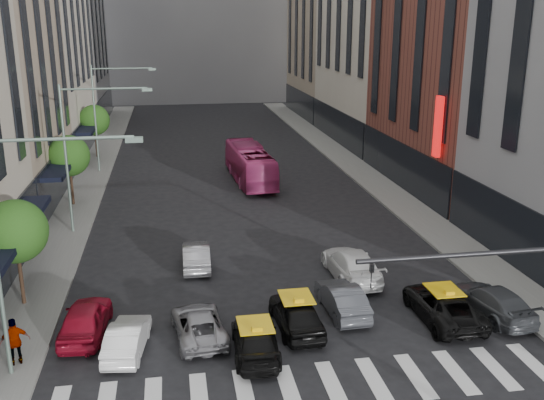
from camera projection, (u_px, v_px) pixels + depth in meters
name	position (u px, v px, depth m)	size (l,w,h in m)	color
sidewalk_left	(85.00, 190.00, 46.96)	(3.00, 96.00, 0.15)	slate
sidewalk_right	(369.00, 178.00, 50.66)	(3.00, 96.00, 0.15)	slate
building_left_d	(64.00, 1.00, 74.92)	(8.00, 18.00, 30.00)	gray
building_right_b	(461.00, 16.00, 45.03)	(8.00, 18.00, 26.00)	brown
building_right_d	(330.00, 11.00, 80.67)	(8.00, 18.00, 28.00)	tan
tree_near	(15.00, 231.00, 26.99)	(2.88, 2.88, 4.95)	black
tree_mid	(69.00, 156.00, 42.12)	(2.88, 2.88, 4.95)	black
tree_far	(94.00, 120.00, 57.24)	(2.88, 2.88, 4.95)	black
streetlamp_near	(20.00, 224.00, 20.96)	(5.38, 0.25, 9.00)	gray
streetlamp_mid	(81.00, 139.00, 36.09)	(5.38, 0.25, 9.00)	gray
streetlamp_far	(106.00, 104.00, 51.21)	(5.38, 0.25, 9.00)	gray
liberty_sign	(438.00, 127.00, 39.70)	(0.30, 0.70, 4.00)	red
car_red	(85.00, 319.00, 25.24)	(1.76, 4.37, 1.49)	maroon
car_white_front	(127.00, 338.00, 23.96)	(1.33, 3.82, 1.26)	white
car_silver	(199.00, 324.00, 25.09)	(1.98, 4.30, 1.20)	gray
taxi_left	(255.00, 340.00, 23.81)	(1.77, 4.35, 1.26)	black
taxi_center	(296.00, 313.00, 25.72)	(1.74, 4.32, 1.47)	black
car_grey_mid	(342.00, 299.00, 27.20)	(1.45, 4.17, 1.37)	#42444A
taxi_right	(443.00, 305.00, 26.60)	(2.31, 5.00, 1.39)	black
car_grey_curb	(493.00, 301.00, 26.97)	(1.91, 4.69, 1.36)	#3E4246
car_row2_left	(196.00, 255.00, 32.28)	(1.40, 4.03, 1.33)	#9A9A9F
car_row2_right	(351.00, 264.00, 30.90)	(2.12, 5.23, 1.52)	white
bus	(250.00, 164.00, 49.29)	(2.47, 10.56, 2.94)	#C73A7D
pedestrian_far	(15.00, 341.00, 22.78)	(1.10, 0.46, 1.88)	gray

